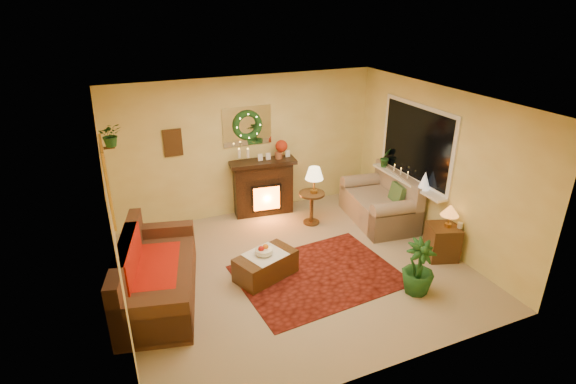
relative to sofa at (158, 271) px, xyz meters
name	(u,v)px	position (x,y,z in m)	size (l,w,h in m)	color
floor	(297,268)	(2.04, -0.10, -0.43)	(5.00, 5.00, 0.00)	beige
ceiling	(298,101)	(2.04, -0.10, 2.17)	(5.00, 5.00, 0.00)	white
wall_back	(248,147)	(2.04, 2.15, 0.87)	(5.00, 5.00, 0.00)	#EFD88C
wall_front	(390,273)	(2.04, -2.35, 0.87)	(5.00, 5.00, 0.00)	#EFD88C
wall_left	(113,224)	(-0.46, -0.10, 0.87)	(4.50, 4.50, 0.00)	#EFD88C
wall_right	(437,167)	(4.54, -0.10, 0.87)	(4.50, 4.50, 0.00)	#EFD88C
area_rug	(318,275)	(2.25, -0.41, -0.42)	(2.31, 1.73, 0.01)	#481215
sofa	(158,271)	(0.00, 0.00, 0.00)	(0.93, 2.10, 0.90)	#4C341B
red_throw	(151,266)	(-0.08, 0.12, 0.03)	(0.74, 1.21, 0.02)	#C70700
fireplace	(263,186)	(2.25, 1.94, 0.12)	(1.09, 0.35, 1.00)	black
poinsettia	(281,146)	(2.64, 1.94, 0.87)	(0.23, 0.23, 0.23)	#A4250F
mantel_candle_a	(239,153)	(1.81, 1.95, 0.83)	(0.06, 0.06, 0.17)	#F9EAC1
mantel_candle_b	(248,153)	(1.96, 1.89, 0.83)	(0.05, 0.05, 0.16)	silver
mantel_mirror	(247,126)	(2.04, 2.13, 1.27)	(0.92, 0.02, 0.72)	white
wreath	(248,125)	(2.04, 2.09, 1.29)	(0.55, 0.55, 0.11)	#194719
wall_art	(173,143)	(0.69, 2.13, 1.12)	(0.32, 0.03, 0.48)	#381E11
gold_mirror	(107,181)	(-0.44, 0.20, 1.32)	(0.03, 0.84, 1.00)	gold
hanging_plant	(112,146)	(-0.30, 0.95, 1.54)	(0.33, 0.28, 0.36)	#194719
loveseat	(379,200)	(4.10, 0.78, -0.01)	(0.92, 1.58, 0.92)	gray
window_frame	(416,143)	(4.53, 0.45, 1.12)	(0.03, 1.86, 1.36)	white
window_glass	(416,143)	(4.51, 0.45, 1.12)	(0.02, 1.70, 1.22)	black
window_sill	(407,181)	(4.42, 0.45, 0.44)	(0.22, 1.86, 0.04)	white
mini_tree	(425,181)	(4.43, 0.01, 0.61)	(0.20, 0.20, 0.31)	white
sill_plant	(386,157)	(4.44, 1.16, 0.66)	(0.27, 0.21, 0.49)	#103413
side_table_round	(312,207)	(2.91, 1.17, -0.10)	(0.47, 0.47, 0.61)	black
lamp_cream	(314,179)	(2.94, 1.16, 0.45)	(0.33, 0.33, 0.50)	#FBE8A3
end_table_square	(442,242)	(4.30, -0.71, -0.16)	(0.45, 0.45, 0.56)	black
lamp_tiffany	(449,216)	(4.33, -0.75, 0.32)	(0.28, 0.28, 0.41)	#FAAC0A
coffee_table	(266,265)	(1.52, -0.12, -0.22)	(0.90, 0.50, 0.38)	#55371E
fruit_bowl	(264,251)	(1.50, -0.12, 0.02)	(0.26, 0.26, 0.06)	#EDEBCC
floor_palm	(419,265)	(3.35, -1.31, 0.02)	(1.35, 1.35, 2.41)	black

